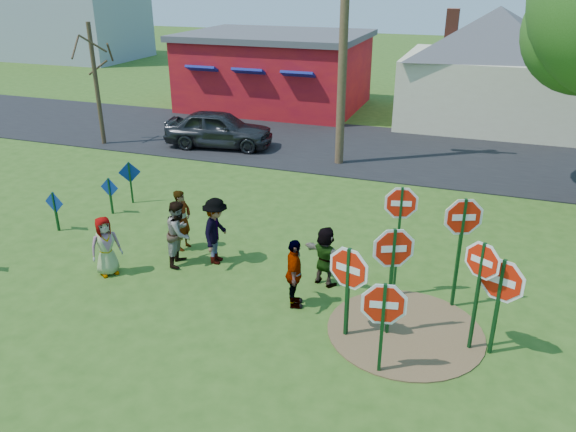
# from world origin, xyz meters

# --- Properties ---
(ground) EXTENTS (120.00, 120.00, 0.00)m
(ground) POSITION_xyz_m (0.00, 0.00, 0.00)
(ground) COLOR #2E5117
(ground) RESTS_ON ground
(road) EXTENTS (120.00, 7.50, 0.04)m
(road) POSITION_xyz_m (0.00, 11.50, 0.02)
(road) COLOR black
(road) RESTS_ON ground
(dirt_patch) EXTENTS (3.20, 3.20, 0.03)m
(dirt_patch) POSITION_xyz_m (4.50, -1.00, 0.01)
(dirt_patch) COLOR brown
(dirt_patch) RESTS_ON ground
(red_building) EXTENTS (9.40, 7.69, 3.90)m
(red_building) POSITION_xyz_m (-5.50, 17.99, 1.97)
(red_building) COLOR maroon
(red_building) RESTS_ON ground
(cream_house) EXTENTS (9.40, 9.40, 6.50)m
(cream_house) POSITION_xyz_m (5.50, 18.00, 2.92)
(cream_house) COLOR beige
(cream_house) RESTS_ON ground
(distant_building) EXTENTS (10.00, 8.00, 8.00)m
(distant_building) POSITION_xyz_m (-28.00, 30.00, 4.00)
(distant_building) COLOR #8C939E
(distant_building) RESTS_ON ground
(stop_sign_a) EXTENTS (1.14, 0.36, 2.13)m
(stop_sign_a) POSITION_xyz_m (3.37, -1.52, 1.41)
(stop_sign_a) COLOR #103E19
(stop_sign_a) RESTS_ON ground
(stop_sign_b) EXTENTS (0.96, 0.26, 2.78)m
(stop_sign_b) POSITION_xyz_m (4.03, 0.33, 2.03)
(stop_sign_b) COLOR #103E19
(stop_sign_b) RESTS_ON ground
(stop_sign_c) EXTENTS (0.86, 0.52, 2.45)m
(stop_sign_c) POSITION_xyz_m (5.77, -1.15, 1.71)
(stop_sign_c) COLOR #103E19
(stop_sign_c) RESTS_ON ground
(stop_sign_d) EXTENTS (1.04, 0.44, 2.71)m
(stop_sign_d) POSITION_xyz_m (5.32, 0.33, 1.94)
(stop_sign_d) COLOR #103E19
(stop_sign_d) RESTS_ON ground
(stop_sign_e) EXTENTS (1.11, 0.25, 2.01)m
(stop_sign_e) POSITION_xyz_m (4.23, -2.42, 1.33)
(stop_sign_e) COLOR #103E19
(stop_sign_e) RESTS_ON ground
(stop_sign_f) EXTENTS (1.10, 0.46, 2.19)m
(stop_sign_f) POSITION_xyz_m (6.16, -1.14, 1.49)
(stop_sign_f) COLOR #103E19
(stop_sign_f) RESTS_ON ground
(stop_sign_g) EXTENTS (1.02, 0.48, 2.51)m
(stop_sign_g) POSITION_xyz_m (4.15, -1.19, 1.73)
(stop_sign_g) COLOR #103E19
(stop_sign_g) RESTS_ON ground
(blue_diamond_b) EXTENTS (0.64, 0.06, 1.18)m
(blue_diamond_b) POSITION_xyz_m (-5.62, 0.65, 0.73)
(blue_diamond_b) COLOR #103E19
(blue_diamond_b) RESTS_ON ground
(blue_diamond_c) EXTENTS (0.61, 0.06, 1.16)m
(blue_diamond_c) POSITION_xyz_m (-4.92, 2.21, 0.71)
(blue_diamond_c) COLOR #103E19
(blue_diamond_c) RESTS_ON ground
(blue_diamond_d) EXTENTS (0.61, 0.35, 1.37)m
(blue_diamond_d) POSITION_xyz_m (-4.83, 3.17, 0.85)
(blue_diamond_d) COLOR #103E19
(blue_diamond_d) RESTS_ON ground
(person_a) EXTENTS (0.82, 0.87, 1.50)m
(person_a) POSITION_xyz_m (-2.73, -0.98, 0.75)
(person_a) COLOR #405893
(person_a) RESTS_ON ground
(person_b) EXTENTS (0.44, 0.63, 1.65)m
(person_b) POSITION_xyz_m (-1.67, 0.86, 0.82)
(person_b) COLOR #206E5E
(person_b) RESTS_ON ground
(person_c) EXTENTS (0.76, 0.91, 1.69)m
(person_c) POSITION_xyz_m (-1.33, 0.09, 0.84)
(person_c) COLOR brown
(person_c) RESTS_ON ground
(person_d) EXTENTS (0.76, 1.18, 1.73)m
(person_d) POSITION_xyz_m (-0.49, 0.46, 0.87)
(person_d) COLOR #323137
(person_d) RESTS_ON ground
(person_e) EXTENTS (0.68, 1.02, 1.60)m
(person_e) POSITION_xyz_m (2.02, -0.83, 0.80)
(person_e) COLOR #53315D
(person_e) RESTS_ON ground
(person_f) EXTENTS (1.42, 0.88, 1.46)m
(person_f) POSITION_xyz_m (2.40, 0.32, 0.73)
(person_f) COLOR #1E5730
(person_f) RESTS_ON ground
(suv) EXTENTS (4.68, 2.42, 1.52)m
(suv) POSITION_xyz_m (-4.93, 9.72, 0.80)
(suv) COLOR #323237
(suv) RESTS_ON road
(utility_pole) EXTENTS (2.53, 0.41, 10.35)m
(utility_pole) POSITION_xyz_m (0.38, 9.29, 5.44)
(utility_pole) COLOR #4C3823
(utility_pole) RESTS_ON ground
(bare_tree_west) EXTENTS (1.80, 1.80, 5.01)m
(bare_tree_west) POSITION_xyz_m (-9.84, 8.50, 3.24)
(bare_tree_west) COLOR #382819
(bare_tree_west) RESTS_ON ground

